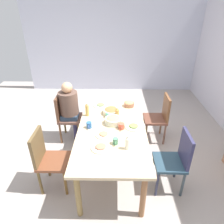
% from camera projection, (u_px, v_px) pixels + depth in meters
% --- Properties ---
extents(ground_plane, '(7.33, 7.33, 0.00)m').
position_uv_depth(ground_plane, '(112.00, 158.00, 3.44)').
color(ground_plane, '#A79C94').
extents(wall_left, '(0.12, 4.84, 2.60)m').
position_uv_depth(wall_left, '(114.00, 44.00, 5.53)').
color(wall_left, silver).
rests_on(wall_left, ground_plane).
extents(dining_table, '(2.28, 0.96, 0.75)m').
position_uv_depth(dining_table, '(112.00, 124.00, 3.11)').
color(dining_table, '#CFB58C').
rests_on(dining_table, ground_plane).
extents(chair_0, '(0.40, 0.40, 0.90)m').
position_uv_depth(chair_0, '(66.00, 115.00, 3.70)').
color(chair_0, brown).
rests_on(chair_0, ground_plane).
extents(person_0, '(0.34, 0.34, 1.14)m').
position_uv_depth(person_0, '(70.00, 106.00, 3.61)').
color(person_0, '#36334C').
rests_on(person_0, ground_plane).
extents(chair_1, '(0.40, 0.40, 0.90)m').
position_uv_depth(chair_1, '(176.00, 158.00, 2.68)').
color(chair_1, '#284152').
rests_on(chair_1, ground_plane).
extents(chair_2, '(0.40, 0.40, 0.90)m').
position_uv_depth(chair_2, '(160.00, 116.00, 3.67)').
color(chair_2, brown).
rests_on(chair_2, ground_plane).
extents(chair_3, '(0.40, 0.40, 0.90)m').
position_uv_depth(chair_3, '(47.00, 157.00, 2.70)').
color(chair_3, brown).
rests_on(chair_3, ground_plane).
extents(plate_0, '(0.25, 0.25, 0.04)m').
position_uv_depth(plate_0, '(101.00, 147.00, 2.50)').
color(plate_0, silver).
rests_on(plate_0, dining_table).
extents(plate_1, '(0.24, 0.24, 0.04)m').
position_uv_depth(plate_1, '(101.00, 105.00, 3.50)').
color(plate_1, silver).
rests_on(plate_1, dining_table).
extents(plate_2, '(0.24, 0.24, 0.04)m').
position_uv_depth(plate_2, '(134.00, 126.00, 2.91)').
color(plate_2, silver).
rests_on(plate_2, dining_table).
extents(plate_3, '(0.22, 0.22, 0.04)m').
position_uv_depth(plate_3, '(104.00, 134.00, 2.73)').
color(plate_3, silver).
rests_on(plate_3, dining_table).
extents(bowl_0, '(0.28, 0.28, 0.09)m').
position_uv_depth(bowl_0, '(112.00, 111.00, 3.25)').
color(bowl_0, beige).
rests_on(bowl_0, dining_table).
extents(bowl_1, '(0.18, 0.18, 0.09)m').
position_uv_depth(bowl_1, '(129.00, 104.00, 3.47)').
color(bowl_1, '#996348').
rests_on(bowl_1, dining_table).
extents(bowl_2, '(0.25, 0.25, 0.11)m').
position_uv_depth(bowl_2, '(113.00, 120.00, 2.98)').
color(bowl_2, beige).
rests_on(bowl_2, dining_table).
extents(cup_0, '(0.12, 0.09, 0.09)m').
position_uv_depth(cup_0, '(122.00, 126.00, 2.86)').
color(cup_0, '#C9563E').
rests_on(cup_0, dining_table).
extents(cup_1, '(0.13, 0.09, 0.07)m').
position_uv_depth(cup_1, '(108.00, 115.00, 3.14)').
color(cup_1, '#3E8A69').
rests_on(cup_1, dining_table).
extents(cup_2, '(0.11, 0.08, 0.09)m').
position_uv_depth(cup_2, '(89.00, 125.00, 2.88)').
color(cup_2, '#2B5C95').
rests_on(cup_2, dining_table).
extents(cup_3, '(0.11, 0.07, 0.08)m').
position_uv_depth(cup_3, '(115.00, 141.00, 2.55)').
color(cup_3, '#4F8566').
rests_on(cup_3, dining_table).
extents(bottle_0, '(0.05, 0.05, 0.19)m').
position_uv_depth(bottle_0, '(127.00, 143.00, 2.45)').
color(bottle_0, silver).
rests_on(bottle_0, dining_table).
extents(bottle_1, '(0.06, 0.06, 0.19)m').
position_uv_depth(bottle_1, '(117.00, 113.00, 3.09)').
color(bottle_1, '#C59047').
rests_on(bottle_1, dining_table).
extents(bottle_2, '(0.06, 0.06, 0.22)m').
position_uv_depth(bottle_2, '(87.00, 110.00, 3.16)').
color(bottle_2, tan).
rests_on(bottle_2, dining_table).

